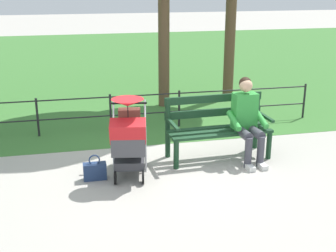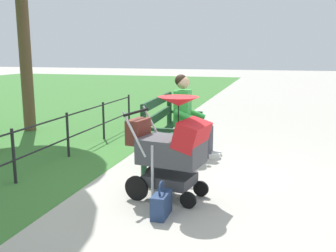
{
  "view_description": "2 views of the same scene",
  "coord_description": "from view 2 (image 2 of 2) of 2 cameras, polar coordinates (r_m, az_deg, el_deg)",
  "views": [
    {
      "loc": [
        1.31,
        6.19,
        2.7
      ],
      "look_at": [
        -0.01,
        0.22,
        0.67
      ],
      "focal_mm": 48.04,
      "sensor_mm": 36.0,
      "label": 1
    },
    {
      "loc": [
        4.53,
        1.4,
        1.63
      ],
      "look_at": [
        -0.04,
        0.11,
        0.7
      ],
      "focal_mm": 41.18,
      "sensor_mm": 36.0,
      "label": 2
    }
  ],
  "objects": [
    {
      "name": "ground_plane",
      "position": [
        5.02,
        -1.3,
        -7.89
      ],
      "size": [
        60.0,
        60.0,
        0.0
      ],
      "primitive_type": "plane",
      "color": "#ADA89E"
    },
    {
      "name": "park_bench",
      "position": [
        5.71,
        0.12,
        -0.07
      ],
      "size": [
        1.62,
        0.67,
        0.96
      ],
      "color": "#193D23",
      "rests_on": "ground"
    },
    {
      "name": "person_on_bench",
      "position": [
        6.02,
        3.2,
        1.94
      ],
      "size": [
        0.55,
        0.74,
        1.28
      ],
      "color": "#42424C",
      "rests_on": "ground"
    },
    {
      "name": "stroller",
      "position": [
        4.23,
        0.61,
        -3.1
      ],
      "size": [
        0.63,
        0.95,
        1.15
      ],
      "color": "black",
      "rests_on": "ground"
    },
    {
      "name": "handbag",
      "position": [
        3.92,
        -0.99,
        -11.46
      ],
      "size": [
        0.32,
        0.14,
        0.37
      ],
      "color": "navy",
      "rests_on": "ground"
    },
    {
      "name": "park_fence",
      "position": [
        5.61,
        -17.94,
        -1.97
      ],
      "size": [
        6.47,
        0.04,
        0.7
      ],
      "color": "black",
      "rests_on": "ground"
    }
  ]
}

